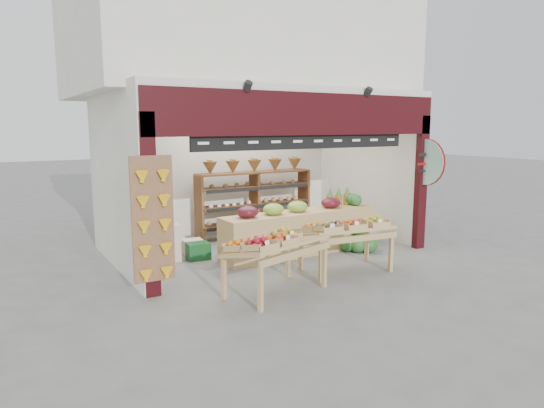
{
  "coord_description": "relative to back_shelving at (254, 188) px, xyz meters",
  "views": [
    {
      "loc": [
        -4.73,
        -7.76,
        2.46
      ],
      "look_at": [
        -0.21,
        -0.2,
        1.03
      ],
      "focal_mm": 32.0,
      "sensor_mm": 36.0,
      "label": 1
    }
  ],
  "objects": [
    {
      "name": "ground",
      "position": [
        -0.46,
        -1.68,
        -1.08
      ],
      "size": [
        60.0,
        60.0,
        0.0
      ],
      "primitive_type": "plane",
      "color": "slate",
      "rests_on": "ground"
    },
    {
      "name": "shop_structure",
      "position": [
        -0.46,
        -0.06,
        2.84
      ],
      "size": [
        6.36,
        5.12,
        5.4
      ],
      "color": "silver",
      "rests_on": "ground"
    },
    {
      "name": "banana_board",
      "position": [
        -3.19,
        -2.85,
        0.04
      ],
      "size": [
        0.6,
        0.15,
        1.8
      ],
      "color": "brown",
      "rests_on": "ground"
    },
    {
      "name": "gift_sign",
      "position": [
        2.29,
        -2.82,
        0.67
      ],
      "size": [
        0.04,
        0.93,
        0.92
      ],
      "color": "#A1CBB9",
      "rests_on": "ground"
    },
    {
      "name": "back_shelving",
      "position": [
        0.0,
        0.0,
        0.0
      ],
      "size": [
        2.73,
        0.45,
        1.71
      ],
      "color": "brown",
      "rests_on": "ground"
    },
    {
      "name": "refrigerator",
      "position": [
        -2.86,
        -0.11,
        -0.2
      ],
      "size": [
        0.84,
        0.84,
        1.75
      ],
      "primitive_type": "cube",
      "rotation": [
        0.0,
        0.0,
        -0.27
      ],
      "color": "#BABDC2",
      "rests_on": "ground"
    },
    {
      "name": "cardboard_stack",
      "position": [
        -2.16,
        -1.07,
        -0.83
      ],
      "size": [
        1.01,
        0.74,
        0.68
      ],
      "color": "silver",
      "rests_on": "ground"
    },
    {
      "name": "mid_counter",
      "position": [
        -0.01,
        -1.85,
        -0.63
      ],
      "size": [
        3.33,
        0.76,
        1.05
      ],
      "color": "tan",
      "rests_on": "ground"
    },
    {
      "name": "display_table_left",
      "position": [
        -1.7,
        -3.55,
        -0.33
      ],
      "size": [
        1.69,
        1.23,
        0.98
      ],
      "color": "tan",
      "rests_on": "ground"
    },
    {
      "name": "display_table_right",
      "position": [
        -0.0,
        -3.21,
        -0.34
      ],
      "size": [
        1.57,
        1.0,
        0.96
      ],
      "color": "tan",
      "rests_on": "ground"
    },
    {
      "name": "watermelon_pile",
      "position": [
        1.1,
        -2.28,
        -0.88
      ],
      "size": [
        0.75,
        0.75,
        0.59
      ],
      "color": "#17471A",
      "rests_on": "ground"
    }
  ]
}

